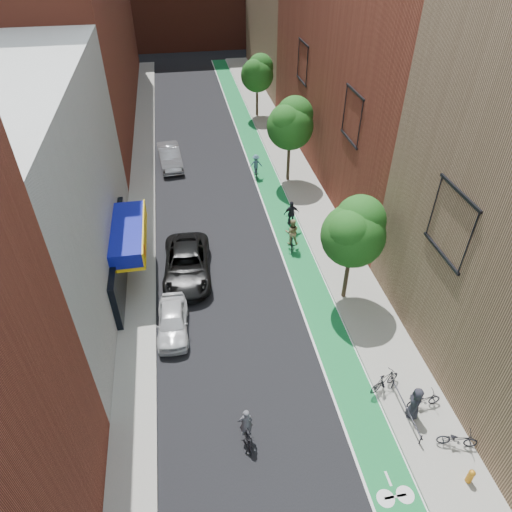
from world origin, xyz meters
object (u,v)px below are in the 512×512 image
cyclist_lead (246,431)px  pedestrian (415,403)px  cyclist_lane_near (292,236)px  parked_car_black (187,264)px  fire_hydrant (471,476)px  cyclist_lane_far (256,167)px  cyclist_lane_mid (291,219)px  parked_car_silver (170,157)px  parked_car_white (173,321)px

cyclist_lead → pedestrian: 7.35m
cyclist_lane_near → parked_car_black: bearing=24.0°
pedestrian → fire_hydrant: 3.29m
cyclist_lead → cyclist_lane_far: size_ratio=1.02×
cyclist_lead → cyclist_lane_mid: 15.92m
parked_car_black → cyclist_lane_near: (6.82, 1.52, 0.13)m
cyclist_lane_near → parked_car_silver: bearing=-49.3°
pedestrian → cyclist_lane_mid: bearing=-152.9°
parked_car_silver → cyclist_lane_mid: 13.65m
cyclist_lane_mid → cyclist_lead: bearing=67.7°
cyclist_lead → cyclist_lane_far: (4.46, 22.78, 0.22)m
parked_car_black → cyclist_lead: size_ratio=3.00×
cyclist_lane_far → pedestrian: size_ratio=1.11×
parked_car_silver → pedestrian: size_ratio=2.85×
fire_hydrant → cyclist_lane_far: bearing=98.2°
cyclist_lane_near → fire_hydrant: bearing=112.8°
cyclist_lead → cyclist_lane_near: 13.72m
cyclist_lane_mid → cyclist_lane_far: size_ratio=1.11×
cyclist_lane_far → parked_car_white: bearing=68.8°
cyclist_lane_near → cyclist_lane_far: bearing=-75.3°
cyclist_lane_near → pedestrian: size_ratio=1.26×
cyclist_lane_near → parked_car_white: bearing=48.6°
cyclist_lead → cyclist_lane_mid: size_ratio=0.92×
parked_car_black → parked_car_silver: size_ratio=1.19×
cyclist_lane_mid → cyclist_lane_far: 7.92m
cyclist_lane_near → fire_hydrant: 16.41m
cyclist_lane_near → cyclist_lane_far: (-0.57, 10.01, -0.07)m
pedestrian → fire_hydrant: (0.91, -3.12, -0.47)m
parked_car_white → parked_car_black: (1.02, 4.43, 0.15)m
parked_car_silver → parked_car_white: bearing=-96.2°
cyclist_lead → cyclist_lane_mid: bearing=-115.3°
pedestrian → fire_hydrant: size_ratio=2.34×
cyclist_lane_mid → fire_hydrant: bearing=96.4°
parked_car_silver → cyclist_lane_mid: size_ratio=2.31×
parked_car_white → cyclist_lane_near: size_ratio=1.80×
parked_car_silver → cyclist_lane_mid: cyclist_lane_mid is taller
cyclist_lane_far → fire_hydrant: cyclist_lane_far is taller
cyclist_lane_far → pedestrian: (2.88, -22.98, 0.14)m
cyclist_lane_mid → cyclist_lane_near: bearing=75.0°
parked_car_silver → cyclist_lane_far: size_ratio=2.56×
pedestrian → parked_car_black: bearing=-121.1°
parked_car_white → parked_car_silver: (0.42, 19.23, 0.14)m
cyclist_lane_mid → cyclist_lane_far: cyclist_lane_mid is taller
parked_car_black → cyclist_lane_mid: bearing=30.4°
parked_car_white → cyclist_lane_near: bearing=39.6°
parked_car_black → cyclist_lane_mid: size_ratio=2.75×
parked_car_silver → fire_hydrant: 31.24m
cyclist_lane_far → fire_hydrant: size_ratio=2.61×
parked_car_silver → cyclist_lead: size_ratio=2.52×
parked_car_white → cyclist_lead: size_ratio=2.01×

